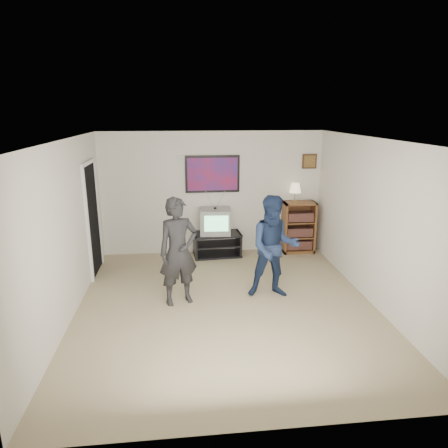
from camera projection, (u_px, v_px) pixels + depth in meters
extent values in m
cube|color=#7A674D|center=(226.00, 306.00, 6.11)|extent=(4.50, 5.00, 0.01)
cube|color=white|center=(227.00, 140.00, 5.43)|extent=(4.50, 5.00, 0.01)
cube|color=silver|center=(213.00, 193.00, 8.16)|extent=(4.50, 0.01, 2.50)
cube|color=silver|center=(66.00, 233.00, 5.54)|extent=(0.01, 5.00, 2.50)
cube|color=silver|center=(375.00, 223.00, 6.01)|extent=(0.01, 5.00, 2.50)
cube|color=black|center=(217.00, 234.00, 8.13)|extent=(0.99, 0.60, 0.04)
cube|color=black|center=(217.00, 254.00, 8.25)|extent=(0.99, 0.60, 0.04)
cube|color=black|center=(195.00, 245.00, 8.14)|extent=(0.07, 0.51, 0.48)
cube|color=black|center=(239.00, 243.00, 8.23)|extent=(0.07, 0.51, 0.48)
imported|color=black|center=(178.00, 252.00, 6.02)|extent=(0.70, 0.57, 1.67)
imported|color=#192745|center=(274.00, 247.00, 6.24)|extent=(0.86, 0.69, 1.65)
cube|color=white|center=(176.00, 225.00, 6.07)|extent=(0.05, 0.13, 0.04)
cube|color=white|center=(270.00, 226.00, 6.41)|extent=(0.07, 0.12, 0.03)
cube|color=black|center=(212.00, 174.00, 8.03)|extent=(1.10, 0.03, 0.75)
cube|color=white|center=(185.00, 159.00, 7.89)|extent=(0.28, 0.02, 0.14)
cube|color=#382112|center=(309.00, 161.00, 8.18)|extent=(0.30, 0.03, 0.30)
cube|color=black|center=(92.00, 220.00, 7.14)|extent=(0.03, 0.85, 2.00)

